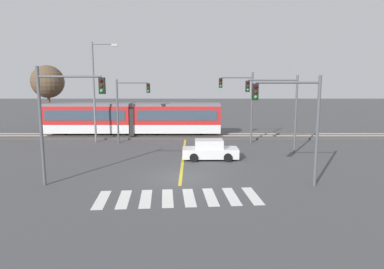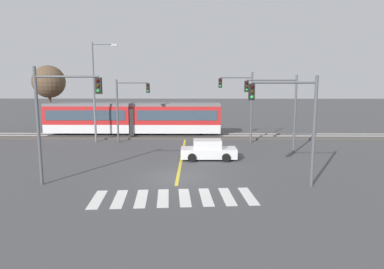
{
  "view_description": "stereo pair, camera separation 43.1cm",
  "coord_description": "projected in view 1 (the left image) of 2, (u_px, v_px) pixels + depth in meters",
  "views": [
    {
      "loc": [
        0.7,
        -20.36,
        5.85
      ],
      "look_at": [
        0.79,
        7.17,
        1.6
      ],
      "focal_mm": 32.0,
      "sensor_mm": 36.0,
      "label": 1
    },
    {
      "loc": [
        1.13,
        -20.35,
        5.85
      ],
      "look_at": [
        0.79,
        7.17,
        1.6
      ],
      "focal_mm": 32.0,
      "sensor_mm": 36.0,
      "label": 2
    }
  ],
  "objects": [
    {
      "name": "crosswalk_stripe_6",
      "position": [
        230.0,
        196.0,
        17.66
      ],
      "size": [
        0.78,
        2.84,
        0.01
      ],
      "primitive_type": "cube",
      "rotation": [
        0.0,
        0.0,
        0.08
      ],
      "color": "silver",
      "rests_on": "ground"
    },
    {
      "name": "light_rail_tram",
      "position": [
        132.0,
        118.0,
        36.41
      ],
      "size": [
        18.5,
        2.64,
        3.43
      ],
      "color": "silver",
      "rests_on": "track_bed"
    },
    {
      "name": "traffic_light_mid_right",
      "position": [
        278.0,
        102.0,
        27.79
      ],
      "size": [
        4.25,
        0.38,
        6.39
      ],
      "color": "#515459",
      "rests_on": "ground"
    },
    {
      "name": "rail_far",
      "position": [
        184.0,
        134.0,
        37.43
      ],
      "size": [
        120.0,
        0.08,
        0.1
      ],
      "primitive_type": "cube",
      "color": "#939399",
      "rests_on": "track_bed"
    },
    {
      "name": "traffic_light_far_right",
      "position": [
        240.0,
        98.0,
        32.46
      ],
      "size": [
        3.25,
        0.38,
        6.76
      ],
      "color": "#515459",
      "rests_on": "ground"
    },
    {
      "name": "crosswalk_stripe_5",
      "position": [
        209.0,
        197.0,
        17.57
      ],
      "size": [
        0.78,
        2.84,
        0.01
      ],
      "primitive_type": "cube",
      "rotation": [
        0.0,
        0.0,
        0.08
      ],
      "color": "silver",
      "rests_on": "ground"
    },
    {
      "name": "bare_tree_far_west",
      "position": [
        46.0,
        82.0,
        39.61
      ],
      "size": [
        3.77,
        3.77,
        7.75
      ],
      "color": "brown",
      "rests_on": "ground"
    },
    {
      "name": "traffic_light_near_right",
      "position": [
        294.0,
        114.0,
        18.8
      ],
      "size": [
        3.75,
        0.38,
        6.2
      ],
      "color": "#515459",
      "rests_on": "ground"
    },
    {
      "name": "ground_plane",
      "position": [
        180.0,
        178.0,
        21.01
      ],
      "size": [
        200.0,
        200.0,
        0.0
      ],
      "primitive_type": "plane",
      "color": "#474749"
    },
    {
      "name": "traffic_light_near_left",
      "position": [
        60.0,
        109.0,
        18.88
      ],
      "size": [
        3.75,
        0.38,
        6.7
      ],
      "color": "#515459",
      "rests_on": "ground"
    },
    {
      "name": "crosswalk_stripe_1",
      "position": [
        123.0,
        199.0,
        17.21
      ],
      "size": [
        0.78,
        2.84,
        0.01
      ],
      "primitive_type": "cube",
      "rotation": [
        0.0,
        0.0,
        0.08
      ],
      "color": "silver",
      "rests_on": "ground"
    },
    {
      "name": "lane_centre_line",
      "position": [
        182.0,
        156.0,
        27.09
      ],
      "size": [
        0.2,
        15.55,
        0.01
      ],
      "primitive_type": "cube",
      "color": "gold",
      "rests_on": "ground"
    },
    {
      "name": "track_bed",
      "position": [
        184.0,
        136.0,
        36.74
      ],
      "size": [
        120.0,
        4.0,
        0.18
      ],
      "primitive_type": "cube",
      "color": "#4C4742",
      "rests_on": "ground"
    },
    {
      "name": "crosswalk_stripe_2",
      "position": [
        145.0,
        199.0,
        17.3
      ],
      "size": [
        0.78,
        2.84,
        0.01
      ],
      "primitive_type": "cube",
      "rotation": [
        0.0,
        0.0,
        0.08
      ],
      "color": "silver",
      "rests_on": "ground"
    },
    {
      "name": "sedan_crossing",
      "position": [
        209.0,
        150.0,
        25.98
      ],
      "size": [
        4.23,
        1.97,
        1.52
      ],
      "color": "silver",
      "rests_on": "ground"
    },
    {
      "name": "traffic_light_far_left",
      "position": [
        127.0,
        101.0,
        32.71
      ],
      "size": [
        3.25,
        0.38,
        6.07
      ],
      "color": "#515459",
      "rests_on": "ground"
    },
    {
      "name": "crosswalk_stripe_3",
      "position": [
        166.0,
        198.0,
        17.39
      ],
      "size": [
        0.78,
        2.84,
        0.01
      ],
      "primitive_type": "cube",
      "rotation": [
        0.0,
        0.0,
        0.08
      ],
      "color": "silver",
      "rests_on": "ground"
    },
    {
      "name": "crosswalk_stripe_0",
      "position": [
        100.0,
        200.0,
        17.12
      ],
      "size": [
        0.78,
        2.84,
        0.01
      ],
      "primitive_type": "cube",
      "rotation": [
        0.0,
        0.0,
        0.08
      ],
      "color": "silver",
      "rests_on": "ground"
    },
    {
      "name": "rail_near",
      "position": [
        184.0,
        136.0,
        36.01
      ],
      "size": [
        120.0,
        0.08,
        0.1
      ],
      "primitive_type": "cube",
      "color": "#939399",
      "rests_on": "track_bed"
    },
    {
      "name": "crosswalk_stripe_7",
      "position": [
        251.0,
        196.0,
        17.75
      ],
      "size": [
        0.78,
        2.84,
        0.01
      ],
      "primitive_type": "cube",
      "rotation": [
        0.0,
        0.0,
        0.08
      ],
      "color": "silver",
      "rests_on": "ground"
    },
    {
      "name": "crosswalk_stripe_4",
      "position": [
        188.0,
        197.0,
        17.48
      ],
      "size": [
        0.78,
        2.84,
        0.01
      ],
      "primitive_type": "cube",
      "rotation": [
        0.0,
        0.0,
        0.08
      ],
      "color": "silver",
      "rests_on": "ground"
    },
    {
      "name": "street_lamp_west",
      "position": [
        95.0,
        86.0,
        32.73
      ],
      "size": [
        2.53,
        0.28,
        9.58
      ],
      "color": "slate",
      "rests_on": "ground"
    }
  ]
}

